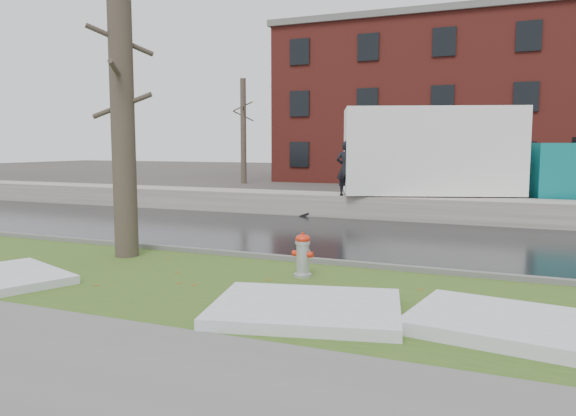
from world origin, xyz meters
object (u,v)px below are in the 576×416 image
at_px(fire_hydrant, 303,253).
at_px(tree, 122,109).
at_px(worker, 346,168).
at_px(box_truck, 465,159).

distance_m(fire_hydrant, tree, 4.97).
relative_size(fire_hydrant, worker, 0.45).
xyz_separation_m(fire_hydrant, worker, (-1.76, 8.30, 1.18)).
distance_m(tree, worker, 8.48).
bearing_deg(tree, worker, 73.21).
bearing_deg(box_truck, fire_hydrant, -118.64).
bearing_deg(box_truck, tree, -139.52).
bearing_deg(tree, box_truck, 59.74).
relative_size(tree, box_truck, 0.57).
bearing_deg(worker, tree, 71.37).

